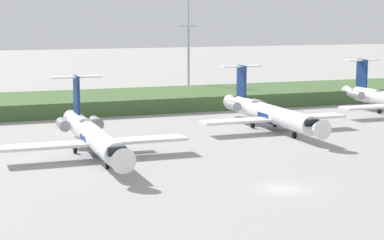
% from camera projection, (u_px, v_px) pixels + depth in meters
% --- Properties ---
extents(ground_plane, '(500.00, 500.00, 0.00)m').
position_uv_depth(ground_plane, '(185.00, 138.00, 95.62)').
color(ground_plane, '#9E9B96').
extents(grass_berm, '(320.00, 20.00, 2.65)m').
position_uv_depth(grass_berm, '(126.00, 101.00, 126.15)').
color(grass_berm, '#426033').
rests_on(grass_berm, ground).
extents(regional_jet_third, '(22.81, 31.00, 9.00)m').
position_uv_depth(regional_jet_third, '(93.00, 135.00, 83.58)').
color(regional_jet_third, white).
rests_on(regional_jet_third, ground).
extents(regional_jet_fourth, '(22.81, 31.00, 9.00)m').
position_uv_depth(regional_jet_fourth, '(269.00, 113.00, 102.36)').
color(regional_jet_fourth, white).
rests_on(regional_jet_fourth, ground).
extents(antenna_mast, '(4.40, 0.50, 22.66)m').
position_uv_depth(antenna_mast, '(189.00, 52.00, 144.11)').
color(antenna_mast, '#B2B2B7').
rests_on(antenna_mast, ground).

